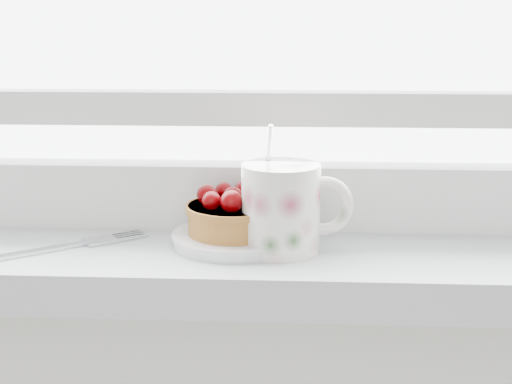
# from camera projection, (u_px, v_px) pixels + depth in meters

# --- Properties ---
(saucer) EXTENTS (0.12, 0.12, 0.01)m
(saucer) POSITION_uv_depth(u_px,v_px,m) (233.00, 238.00, 0.72)
(saucer) COLOR silver
(saucer) RESTS_ON windowsill
(raspberry_tart) EXTENTS (0.09, 0.09, 0.05)m
(raspberry_tart) POSITION_uv_depth(u_px,v_px,m) (233.00, 213.00, 0.71)
(raspberry_tart) COLOR brown
(raspberry_tart) RESTS_ON saucer
(floral_mug) EXTENTS (0.11, 0.08, 0.12)m
(floral_mug) POSITION_uv_depth(u_px,v_px,m) (284.00, 206.00, 0.69)
(floral_mug) COLOR white
(floral_mug) RESTS_ON windowsill
(fork) EXTENTS (0.18, 0.14, 0.00)m
(fork) POSITION_uv_depth(u_px,v_px,m) (48.00, 249.00, 0.70)
(fork) COLOR silver
(fork) RESTS_ON windowsill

